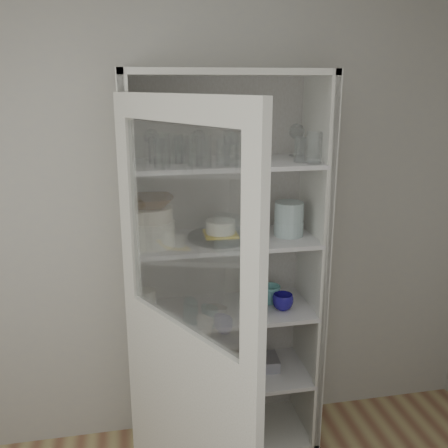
{
  "coord_description": "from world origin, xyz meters",
  "views": [
    {
      "loc": [
        -0.28,
        -1.15,
        2.03
      ],
      "look_at": [
        0.2,
        1.27,
        1.33
      ],
      "focal_mm": 40.0,
      "sensor_mm": 36.0,
      "label": 1
    }
  ],
  "objects_px": {
    "pantry_cabinet": "(222,290)",
    "mug_white": "(256,308)",
    "goblet_0": "(152,143)",
    "terracotta_bowl": "(150,202)",
    "glass_platter": "(221,237)",
    "goblet_1": "(199,143)",
    "teal_jar": "(249,291)",
    "goblet_3": "(297,139)",
    "cupboard_door": "(185,375)",
    "plate_stack_back": "(149,228)",
    "yellow_trivet": "(221,234)",
    "mug_blue": "(283,302)",
    "cream_bowl": "(151,214)",
    "white_ramekin": "(221,227)",
    "mug_teal": "(270,294)",
    "white_canister": "(147,300)",
    "goblet_2": "(236,144)",
    "tin_box": "(259,363)",
    "measuring_cups": "(214,310)",
    "plate_stack_front": "(151,233)",
    "cream_dish": "(226,369)",
    "grey_bowl_stack": "(289,219)"
  },
  "relations": [
    {
      "from": "plate_stack_back",
      "to": "plate_stack_front",
      "type": "bearing_deg",
      "value": -88.05
    },
    {
      "from": "goblet_1",
      "to": "tin_box",
      "type": "bearing_deg",
      "value": -18.99
    },
    {
      "from": "mug_white",
      "to": "white_canister",
      "type": "xyz_separation_m",
      "value": [
        -0.56,
        0.19,
        0.01
      ]
    },
    {
      "from": "goblet_2",
      "to": "mug_blue",
      "type": "bearing_deg",
      "value": -33.26
    },
    {
      "from": "yellow_trivet",
      "to": "mug_blue",
      "type": "relative_size",
      "value": 1.51
    },
    {
      "from": "goblet_0",
      "to": "cream_bowl",
      "type": "relative_size",
      "value": 0.8
    },
    {
      "from": "white_canister",
      "to": "mug_white",
      "type": "bearing_deg",
      "value": -18.43
    },
    {
      "from": "cupboard_door",
      "to": "goblet_1",
      "type": "bearing_deg",
      "value": 138.16
    },
    {
      "from": "goblet_1",
      "to": "cream_dish",
      "type": "relative_size",
      "value": 0.61
    },
    {
      "from": "terracotta_bowl",
      "to": "white_canister",
      "type": "relative_size",
      "value": 1.96
    },
    {
      "from": "plate_stack_back",
      "to": "teal_jar",
      "type": "relative_size",
      "value": 1.68
    },
    {
      "from": "plate_stack_front",
      "to": "white_canister",
      "type": "height_order",
      "value": "plate_stack_front"
    },
    {
      "from": "goblet_0",
      "to": "white_canister",
      "type": "relative_size",
      "value": 1.47
    },
    {
      "from": "glass_platter",
      "to": "mug_teal",
      "type": "bearing_deg",
      "value": 5.31
    },
    {
      "from": "grey_bowl_stack",
      "to": "yellow_trivet",
      "type": "bearing_deg",
      "value": 177.81
    },
    {
      "from": "goblet_0",
      "to": "pantry_cabinet",
      "type": "bearing_deg",
      "value": -5.21
    },
    {
      "from": "pantry_cabinet",
      "to": "mug_white",
      "type": "distance_m",
      "value": 0.25
    },
    {
      "from": "goblet_1",
      "to": "cream_dish",
      "type": "xyz_separation_m",
      "value": [
        0.11,
        -0.15,
        -1.24
      ]
    },
    {
      "from": "goblet_1",
      "to": "goblet_3",
      "type": "distance_m",
      "value": 0.52
    },
    {
      "from": "mug_teal",
      "to": "white_canister",
      "type": "distance_m",
      "value": 0.68
    },
    {
      "from": "pantry_cabinet",
      "to": "mug_white",
      "type": "relative_size",
      "value": 19.69
    },
    {
      "from": "pantry_cabinet",
      "to": "white_ramekin",
      "type": "height_order",
      "value": "pantry_cabinet"
    },
    {
      "from": "goblet_0",
      "to": "terracotta_bowl",
      "type": "distance_m",
      "value": 0.3
    },
    {
      "from": "cream_bowl",
      "to": "yellow_trivet",
      "type": "relative_size",
      "value": 1.28
    },
    {
      "from": "pantry_cabinet",
      "to": "teal_jar",
      "type": "height_order",
      "value": "pantry_cabinet"
    },
    {
      "from": "glass_platter",
      "to": "mug_white",
      "type": "relative_size",
      "value": 3.19
    },
    {
      "from": "goblet_3",
      "to": "glass_platter",
      "type": "height_order",
      "value": "goblet_3"
    },
    {
      "from": "teal_jar",
      "to": "cupboard_door",
      "type": "bearing_deg",
      "value": -122.71
    },
    {
      "from": "goblet_1",
      "to": "teal_jar",
      "type": "distance_m",
      "value": 0.86
    },
    {
      "from": "plate_stack_back",
      "to": "yellow_trivet",
      "type": "bearing_deg",
      "value": -16.35
    },
    {
      "from": "mug_blue",
      "to": "teal_jar",
      "type": "height_order",
      "value": "teal_jar"
    },
    {
      "from": "plate_stack_front",
      "to": "goblet_1",
      "type": "bearing_deg",
      "value": 32.92
    },
    {
      "from": "glass_platter",
      "to": "mug_teal",
      "type": "distance_m",
      "value": 0.46
    },
    {
      "from": "goblet_1",
      "to": "white_canister",
      "type": "height_order",
      "value": "goblet_1"
    },
    {
      "from": "tin_box",
      "to": "mug_white",
      "type": "bearing_deg",
      "value": -112.34
    },
    {
      "from": "goblet_2",
      "to": "white_canister",
      "type": "height_order",
      "value": "goblet_2"
    },
    {
      "from": "cupboard_door",
      "to": "goblet_3",
      "type": "bearing_deg",
      "value": 107.61
    },
    {
      "from": "goblet_1",
      "to": "mug_teal",
      "type": "height_order",
      "value": "goblet_1"
    },
    {
      "from": "plate_stack_front",
      "to": "teal_jar",
      "type": "bearing_deg",
      "value": 12.2
    },
    {
      "from": "goblet_0",
      "to": "plate_stack_back",
      "type": "height_order",
      "value": "goblet_0"
    },
    {
      "from": "terracotta_bowl",
      "to": "glass_platter",
      "type": "bearing_deg",
      "value": 6.39
    },
    {
      "from": "white_ramekin",
      "to": "grey_bowl_stack",
      "type": "height_order",
      "value": "grey_bowl_stack"
    },
    {
      "from": "plate_stack_back",
      "to": "terracotta_bowl",
      "type": "distance_m",
      "value": 0.22
    },
    {
      "from": "cupboard_door",
      "to": "teal_jar",
      "type": "height_order",
      "value": "cupboard_door"
    },
    {
      "from": "mug_blue",
      "to": "cream_bowl",
      "type": "bearing_deg",
      "value": -159.69
    },
    {
      "from": "mug_teal",
      "to": "terracotta_bowl",
      "type": "bearing_deg",
      "value": -154.73
    },
    {
      "from": "cream_bowl",
      "to": "mug_blue",
      "type": "bearing_deg",
      "value": -2.1
    },
    {
      "from": "goblet_1",
      "to": "goblet_2",
      "type": "height_order",
      "value": "goblet_1"
    },
    {
      "from": "measuring_cups",
      "to": "tin_box",
      "type": "xyz_separation_m",
      "value": [
        0.27,
        0.07,
        -0.39
      ]
    },
    {
      "from": "goblet_0",
      "to": "white_ramekin",
      "type": "height_order",
      "value": "goblet_0"
    }
  ]
}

